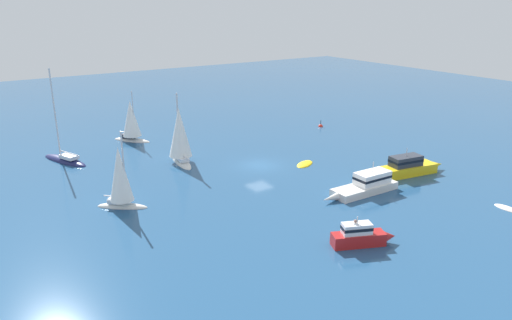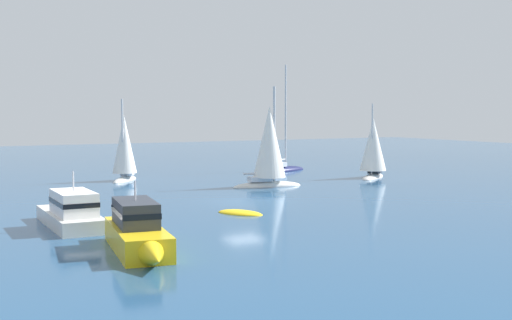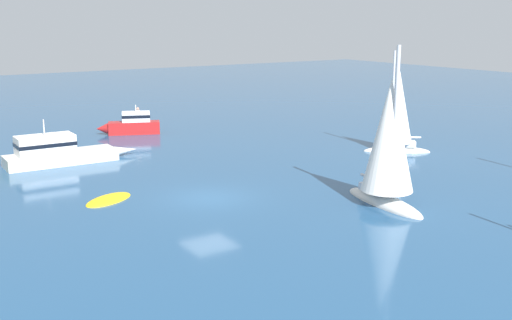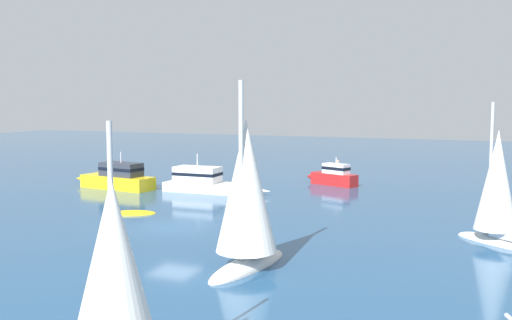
{
  "view_description": "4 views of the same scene",
  "coord_description": "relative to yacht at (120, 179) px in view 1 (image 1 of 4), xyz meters",
  "views": [
    {
      "loc": [
        27.78,
        41.74,
        17.26
      ],
      "look_at": [
        1.59,
        1.73,
        1.38
      ],
      "focal_mm": 33.68,
      "sensor_mm": 36.0,
      "label": 1
    },
    {
      "loc": [
        -38.1,
        19.73,
        5.86
      ],
      "look_at": [
        2.24,
        -2.1,
        2.5
      ],
      "focal_mm": 46.76,
      "sensor_mm": 36.0,
      "label": 2
    },
    {
      "loc": [
        -14.79,
        -26.81,
        8.97
      ],
      "look_at": [
        3.89,
        1.51,
        1.24
      ],
      "focal_mm": 43.7,
      "sensor_mm": 36.0,
      "label": 3
    },
    {
      "loc": [
        16.34,
        -28.13,
        7.02
      ],
      "look_at": [
        1.03,
        9.47,
        2.88
      ],
      "focal_mm": 41.95,
      "sensor_mm": 36.0,
      "label": 4
    }
  ],
  "objects": [
    {
      "name": "launch",
      "position": [
        -12.6,
        16.46,
        -1.85
      ],
      "size": [
        4.96,
        2.91,
        2.32
      ],
      "rotation": [
        0.0,
        0.0,
        2.74
      ],
      "color": "#B21E1E",
      "rests_on": "ground"
    },
    {
      "name": "powerboat_1",
      "position": [
        -20.5,
        9.21,
        -1.84
      ],
      "size": [
        8.5,
        2.24,
        2.89
      ],
      "rotation": [
        0.0,
        0.0,
        6.27
      ],
      "color": "silver",
      "rests_on": "ground"
    },
    {
      "name": "sloop",
      "position": [
        -7.96,
        -20.01,
        -0.18
      ],
      "size": [
        4.27,
        4.91,
        6.9
      ],
      "rotation": [
        0.0,
        0.0,
        2.24
      ],
      "color": "silver",
      "rests_on": "ground"
    },
    {
      "name": "dinghy",
      "position": [
        -28.02,
        18.77,
        -2.61
      ],
      "size": [
        1.15,
        2.43,
        0.32
      ],
      "rotation": [
        0.0,
        0.0,
        1.54
      ],
      "color": "silver",
      "rests_on": "ground"
    },
    {
      "name": "ground_plane",
      "position": [
        -16.36,
        -2.85,
        -2.61
      ],
      "size": [
        160.0,
        160.0,
        0.0
      ],
      "primitive_type": "plane",
      "color": "navy"
    },
    {
      "name": "channel_buoy",
      "position": [
        -33.26,
        -12.31,
        -2.6
      ],
      "size": [
        0.66,
        0.66,
        1.25
      ],
      "color": "red",
      "rests_on": "ground"
    },
    {
      "name": "powerboat",
      "position": [
        -27.88,
        8.12,
        -1.76
      ],
      "size": [
        7.91,
        2.89,
        2.93
      ],
      "rotation": [
        0.0,
        0.0,
        2.99
      ],
      "color": "yellow",
      "rests_on": "ground"
    },
    {
      "name": "ketch",
      "position": [
        1.31,
        -16.05,
        -2.43
      ],
      "size": [
        4.28,
        7.28,
        10.9
      ],
      "rotation": [
        0.0,
        0.0,
        5.1
      ],
      "color": "#191E4C",
      "rests_on": "ground"
    },
    {
      "name": "skiff",
      "position": [
        -20.74,
        -0.34,
        -2.61
      ],
      "size": [
        3.26,
        2.64,
        0.42
      ],
      "rotation": [
        0.0,
        0.0,
        0.49
      ],
      "color": "yellow",
      "rests_on": "ground"
    },
    {
      "name": "sailboat",
      "position": [
        -9.56,
        -8.57,
        0.29
      ],
      "size": [
        2.86,
        5.78,
        8.22
      ],
      "rotation": [
        0.0,
        0.0,
        4.58
      ],
      "color": "silver",
      "rests_on": "ground"
    },
    {
      "name": "yacht",
      "position": [
        0.0,
        0.0,
        0.0
      ],
      "size": [
        4.24,
        3.64,
        7.26
      ],
      "rotation": [
        0.0,
        0.0,
        2.48
      ],
      "color": "silver",
      "rests_on": "ground"
    }
  ]
}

